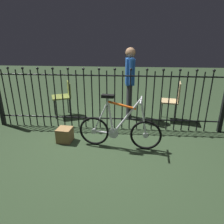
% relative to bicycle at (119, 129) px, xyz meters
% --- Properties ---
extents(ground_plane, '(20.00, 20.00, 0.00)m').
position_rel_bicycle_xyz_m(ground_plane, '(-0.28, 0.02, -0.33)').
color(ground_plane, '#273822').
extents(iron_fence, '(4.58, 0.07, 1.31)m').
position_rel_bicycle_xyz_m(iron_fence, '(-0.36, 0.76, 0.32)').
color(iron_fence, black).
rests_on(iron_fence, ground).
extents(bicycle, '(1.40, 0.40, 0.93)m').
position_rel_bicycle_xyz_m(bicycle, '(0.00, 0.00, 0.00)').
color(bicycle, black).
rests_on(bicycle, ground).
extents(chair_tan, '(0.44, 0.44, 0.88)m').
position_rel_bicycle_xyz_m(chair_tan, '(1.14, 1.30, 0.19)').
color(chair_tan, black).
rests_on(chair_tan, ground).
extents(chair_olive, '(0.54, 0.54, 0.82)m').
position_rel_bicycle_xyz_m(chair_olive, '(-1.36, 1.39, 0.18)').
color(chair_olive, black).
rests_on(chair_olive, ground).
extents(person_visitor, '(0.22, 0.47, 1.58)m').
position_rel_bicycle_xyz_m(person_visitor, '(0.16, 1.39, 0.61)').
color(person_visitor, '#2D2D33').
rests_on(person_visitor, ground).
extents(display_crate, '(0.28, 0.28, 0.25)m').
position_rel_bicycle_xyz_m(display_crate, '(-0.99, 0.12, -0.20)').
color(display_crate, olive).
rests_on(display_crate, ground).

